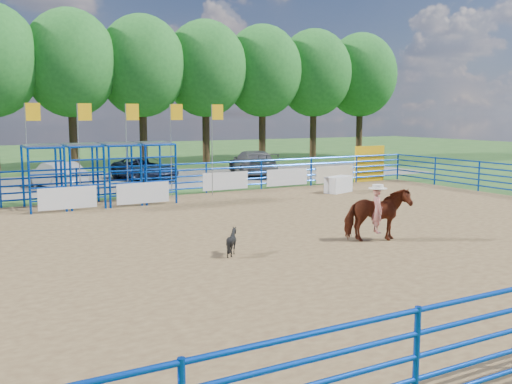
# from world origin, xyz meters

# --- Properties ---
(ground) EXTENTS (120.00, 120.00, 0.00)m
(ground) POSITION_xyz_m (0.00, 0.00, 0.00)
(ground) COLOR #376227
(ground) RESTS_ON ground
(arena_dirt) EXTENTS (30.00, 20.00, 0.02)m
(arena_dirt) POSITION_xyz_m (0.00, 0.00, 0.01)
(arena_dirt) COLOR olive
(arena_dirt) RESTS_ON ground
(gravel_strip) EXTENTS (40.00, 10.00, 0.01)m
(gravel_strip) POSITION_xyz_m (0.00, 17.00, 0.01)
(gravel_strip) COLOR slate
(gravel_strip) RESTS_ON ground
(announcer_table) EXTENTS (1.60, 1.13, 0.78)m
(announcer_table) POSITION_xyz_m (8.68, 7.18, 0.41)
(announcer_table) COLOR silver
(announcer_table) RESTS_ON arena_dirt
(horse_and_rider) EXTENTS (2.06, 1.42, 2.37)m
(horse_and_rider) POSITION_xyz_m (3.27, -1.95, 0.89)
(horse_and_rider) COLOR maroon
(horse_and_rider) RESTS_ON arena_dirt
(calf) EXTENTS (0.74, 0.68, 0.72)m
(calf) POSITION_xyz_m (-1.25, -1.41, 0.38)
(calf) COLOR black
(calf) RESTS_ON arena_dirt
(car_b) EXTENTS (2.41, 4.37, 1.37)m
(car_b) POSITION_xyz_m (-2.94, 15.25, 0.69)
(car_b) COLOR gray
(car_b) RESTS_ON gravel_strip
(car_c) EXTENTS (3.29, 5.05, 1.29)m
(car_c) POSITION_xyz_m (2.16, 16.84, 0.66)
(car_c) COLOR #161E37
(car_c) RESTS_ON gravel_strip
(car_d) EXTENTS (3.47, 5.72, 1.55)m
(car_d) POSITION_xyz_m (8.70, 15.92, 0.79)
(car_d) COLOR #545456
(car_d) RESTS_ON gravel_strip
(perimeter_fence) EXTENTS (30.10, 20.10, 1.50)m
(perimeter_fence) POSITION_xyz_m (0.00, 0.00, 0.75)
(perimeter_fence) COLOR #0738AB
(perimeter_fence) RESTS_ON ground
(chute_assembly) EXTENTS (19.32, 2.41, 4.20)m
(chute_assembly) POSITION_xyz_m (-1.90, 8.84, 1.26)
(chute_assembly) COLOR #0738AB
(chute_assembly) RESTS_ON ground
(treeline) EXTENTS (56.40, 6.40, 11.24)m
(treeline) POSITION_xyz_m (0.00, 26.00, 7.53)
(treeline) COLOR #3F2B19
(treeline) RESTS_ON ground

